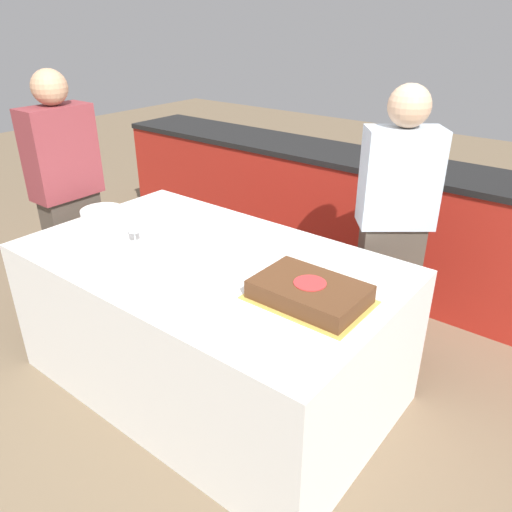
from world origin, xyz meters
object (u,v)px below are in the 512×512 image
Objects in this scene: cake at (309,292)px; person_cutting_cake at (393,231)px; plate_stack at (103,216)px; person_seated_left at (69,199)px; wine_glass at (133,223)px.

person_cutting_cake reaches higher than cake.
person_seated_left reaches higher than plate_stack.
cake is 0.32× the size of person_cutting_cake.
person_cutting_cake is (1.01, 0.89, -0.07)m from wine_glass.
plate_stack is at bearing -96.24° from person_seated_left.
plate_stack is 1.60m from person_cutting_cake.
wine_glass is (0.36, -0.07, 0.07)m from plate_stack.
plate_stack is 0.15× the size of person_seated_left.
person_seated_left is (-1.77, 0.03, 0.00)m from cake.
person_seated_left reaches higher than wine_glass.
cake is 0.31× the size of person_seated_left.
person_cutting_cake is 1.94m from person_seated_left.
wine_glass is 1.35m from person_cutting_cake.
wine_glass is 0.77m from person_seated_left.
wine_glass is at bearing -175.43° from cake.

